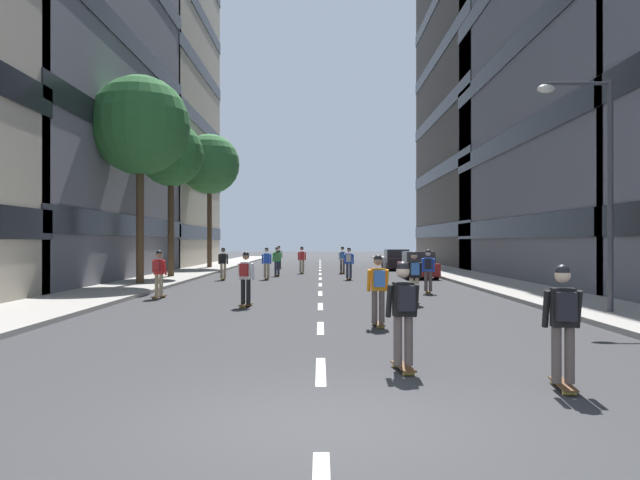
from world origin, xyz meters
TOP-DOWN VIEW (x-y plane):
  - ground_plane at (0.00, 30.01)m, footprint 180.07×180.07m
  - sidewalk_left at (-8.47, 33.76)m, footprint 3.29×82.53m
  - sidewalk_right at (8.47, 33.76)m, footprint 3.29×82.53m
  - lane_markings at (0.00, 30.50)m, footprint 0.16×67.20m
  - building_left_far at (-18.54, 46.36)m, footprint 16.98×18.23m
  - building_right_far at (18.54, 46.36)m, footprint 16.98×23.89m
  - parked_car_near at (5.62, 38.72)m, footprint 1.82×4.40m
  - parked_car_mid at (5.62, 28.60)m, footprint 1.82×4.40m
  - street_tree_near at (-8.47, 22.07)m, footprint 4.65×4.65m
  - street_tree_mid at (-8.47, 28.10)m, footprint 3.68×3.68m
  - street_tree_far at (-8.47, 40.38)m, footprint 4.58×4.58m
  - streetlamp_right at (7.77, 10.33)m, footprint 2.13×0.30m
  - skater_0 at (-5.95, 15.77)m, footprint 0.57×0.92m
  - skater_1 at (1.45, 33.54)m, footprint 0.57×0.92m
  - skater_2 at (1.34, 2.95)m, footprint 0.56×0.92m
  - skater_3 at (-3.16, 40.30)m, footprint 0.57×0.92m
  - skater_4 at (-5.28, 26.68)m, footprint 0.55×0.91m
  - skater_5 at (-2.61, 30.44)m, footprint 0.57×0.92m
  - skater_6 at (3.44, 1.70)m, footprint 0.55×0.92m
  - skater_7 at (-2.95, 27.09)m, footprint 0.55×0.92m
  - skater_8 at (-2.40, 12.78)m, footprint 0.57×0.92m
  - skater_9 at (3.12, 13.53)m, footprint 0.54×0.91m
  - skater_10 at (4.35, 17.96)m, footprint 0.56×0.92m
  - skater_11 at (1.57, 26.90)m, footprint 0.56×0.92m
  - skater_12 at (-1.20, 33.59)m, footprint 0.53×0.90m
  - skater_13 at (1.42, 8.19)m, footprint 0.55×0.91m

SIDE VIEW (x-z plane):
  - ground_plane at x=0.00m, z-range 0.00..0.00m
  - lane_markings at x=0.00m, z-range 0.00..0.01m
  - sidewalk_left at x=-8.47m, z-range 0.00..0.14m
  - sidewalk_right at x=8.47m, z-range 0.00..0.14m
  - parked_car_near at x=5.62m, z-range -0.06..1.46m
  - parked_car_mid at x=5.62m, z-range -0.06..1.46m
  - skater_4 at x=-5.28m, z-range 0.10..1.87m
  - skater_7 at x=-2.95m, z-range 0.10..1.87m
  - skater_12 at x=-1.20m, z-range 0.10..1.87m
  - skater_0 at x=-5.95m, z-range 0.13..1.90m
  - skater_1 at x=1.45m, z-range 0.13..1.90m
  - skater_2 at x=1.34m, z-range 0.13..1.90m
  - skater_3 at x=-3.16m, z-range 0.13..1.90m
  - skater_5 at x=-2.61m, z-range 0.13..1.90m
  - skater_6 at x=3.44m, z-range 0.13..1.90m
  - skater_8 at x=-2.40m, z-range 0.13..1.90m
  - skater_9 at x=3.12m, z-range 0.13..1.90m
  - skater_10 at x=4.35m, z-range 0.13..1.90m
  - skater_11 at x=1.57m, z-range 0.13..1.90m
  - skater_13 at x=1.42m, z-range 0.13..1.90m
  - streetlamp_right at x=7.77m, z-range 0.89..7.39m
  - street_tree_mid at x=-8.47m, z-range 2.63..11.40m
  - street_tree_near at x=-8.47m, z-range 2.66..12.40m
  - street_tree_far at x=-8.47m, z-range 2.89..13.07m
  - building_right_far at x=18.54m, z-range 0.09..30.26m
  - building_left_far at x=-18.54m, z-range 0.09..37.45m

